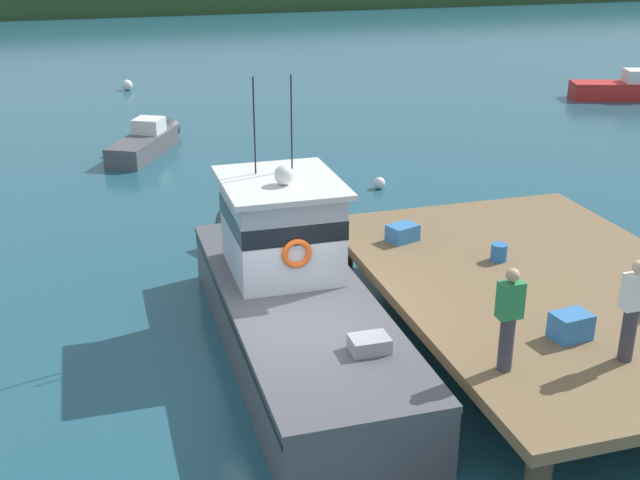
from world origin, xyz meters
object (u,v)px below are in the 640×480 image
crate_stack_near_edge (571,326)px  moored_boat_far_left (627,89)px  main_fishing_boat (291,293)px  mooring_buoy_spare_mooring (379,183)px  crate_stack_mid_dock (403,233)px  bait_bucket (499,252)px  moored_boat_far_right (146,142)px  mooring_buoy_channel_marker (127,85)px  deckhand_by_the_boat (632,309)px  deckhand_further_back (509,318)px

crate_stack_near_edge → moored_boat_far_left: bearing=51.7°
main_fishing_boat → mooring_buoy_spare_mooring: size_ratio=28.31×
main_fishing_boat → moored_boat_far_left: main_fishing_boat is taller
crate_stack_mid_dock → bait_bucket: (1.41, -1.51, -0.00)m
crate_stack_near_edge → mooring_buoy_spare_mooring: crate_stack_near_edge is taller
crate_stack_near_edge → crate_stack_mid_dock: 4.76m
main_fishing_boat → moored_boat_far_right: bearing=95.5°
main_fishing_boat → mooring_buoy_spare_mooring: 9.61m
crate_stack_mid_dock → mooring_buoy_channel_marker: bearing=99.4°
main_fishing_boat → moored_boat_far_left: bearing=40.7°
main_fishing_boat → mooring_buoy_spare_mooring: bearing=59.5°
deckhand_by_the_boat → mooring_buoy_channel_marker: 30.11m
deckhand_by_the_boat → mooring_buoy_channel_marker: (-5.36, 29.58, -1.82)m
main_fishing_boat → crate_stack_near_edge: bearing=-41.1°
moored_boat_far_left → crate_stack_mid_dock: bearing=-137.4°
main_fishing_boat → moored_boat_far_left: 26.20m
deckhand_by_the_boat → mooring_buoy_spare_mooring: deckhand_by_the_boat is taller
crate_stack_near_edge → moored_boat_far_right: size_ratio=0.14×
deckhand_further_back → moored_boat_far_left: 27.38m
mooring_buoy_spare_mooring → bait_bucket: bearing=-94.7°
bait_bucket → crate_stack_mid_dock: bearing=133.0°
bait_bucket → deckhand_by_the_boat: (-0.02, -3.98, 0.69)m
deckhand_further_back → moored_boat_far_left: (17.58, 20.92, -1.61)m
bait_bucket → deckhand_further_back: (-1.91, -3.71, 0.69)m
bait_bucket → deckhand_by_the_boat: bearing=-90.3°
crate_stack_near_edge → bait_bucket: 3.18m
moored_boat_far_left → mooring_buoy_channel_marker: (-21.05, 8.39, -0.21)m
crate_stack_mid_dock → deckhand_further_back: (-0.50, -5.22, 0.69)m
crate_stack_near_edge → mooring_buoy_channel_marker: (-4.94, 28.75, -1.17)m
crate_stack_mid_dock → moored_boat_far_left: bearing=42.6°
mooring_buoy_spare_mooring → mooring_buoy_channel_marker: bearing=109.4°
deckhand_by_the_boat → moored_boat_far_right: deckhand_by_the_boat is taller
crate_stack_near_edge → mooring_buoy_channel_marker: 29.20m
main_fishing_boat → crate_stack_near_edge: 4.98m
main_fishing_boat → deckhand_by_the_boat: (4.16, -4.09, 1.05)m
crate_stack_mid_dock → deckhand_by_the_boat: 5.71m
moored_boat_far_right → deckhand_by_the_boat: bearing=-73.2°
deckhand_by_the_boat → moored_boat_far_left: 26.42m
deckhand_by_the_boat → mooring_buoy_channel_marker: size_ratio=3.36×
deckhand_by_the_boat → moored_boat_far_left: bearing=53.5°
bait_bucket → moored_boat_far_right: 15.33m
bait_bucket → moored_boat_far_left: size_ratio=0.07×
crate_stack_mid_dock → bait_bucket: crate_stack_mid_dock is taller
crate_stack_near_edge → mooring_buoy_channel_marker: bearing=99.7°
crate_stack_near_edge → moored_boat_far_left: (16.11, 20.37, -0.97)m
crate_stack_near_edge → mooring_buoy_channel_marker: crate_stack_near_edge is taller
crate_stack_near_edge → bait_bucket: bearing=82.0°
main_fishing_boat → crate_stack_near_edge: main_fishing_boat is taller
moored_boat_far_left → mooring_buoy_channel_marker: 22.66m
crate_stack_mid_dock → moored_boat_far_right: crate_stack_mid_dock is taller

